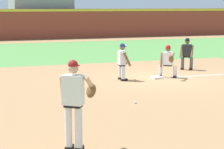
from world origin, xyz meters
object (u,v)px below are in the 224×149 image
(baseball, at_px, (135,102))
(first_baseman, at_px, (168,60))
(baserunner, at_px, (122,60))
(umpire, at_px, (187,53))
(pitcher, at_px, (75,100))
(first_base_bag, at_px, (157,78))

(baseball, distance_m, first_baseman, 5.03)
(baserunner, relative_size, umpire, 1.00)
(pitcher, height_order, baserunner, pitcher)
(first_baseman, bearing_deg, first_base_bag, -172.85)
(first_base_bag, distance_m, baseball, 4.63)
(baseball, distance_m, umpire, 7.48)
(first_base_bag, bearing_deg, pitcher, -125.89)
(first_baseman, xyz_separation_m, umpire, (1.81, 1.69, 0.06))
(pitcher, relative_size, first_baseman, 1.39)
(first_base_bag, relative_size, baseball, 5.14)
(baserunner, height_order, umpire, same)
(baseball, bearing_deg, first_baseman, 51.99)
(baseball, distance_m, pitcher, 4.62)
(pitcher, bearing_deg, first_baseman, 51.82)
(pitcher, bearing_deg, baserunner, 62.57)
(first_base_bag, height_order, first_baseman, first_baseman)
(baseball, relative_size, first_baseman, 0.06)
(baserunner, bearing_deg, umpire, 23.25)
(pitcher, distance_m, umpire, 11.94)
(baseball, bearing_deg, pitcher, -128.38)
(baseball, xyz_separation_m, umpire, (4.88, 5.61, 0.76))
(pitcher, relative_size, baserunner, 1.27)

